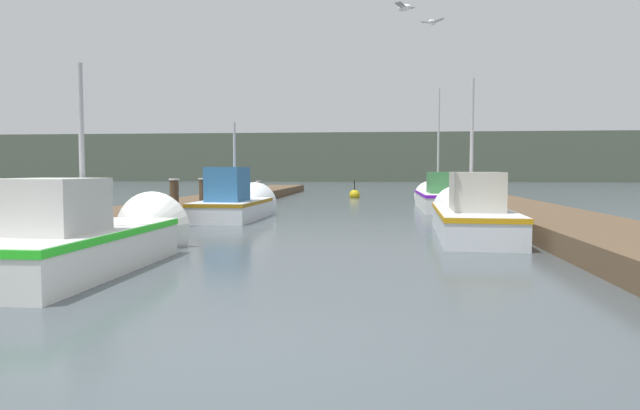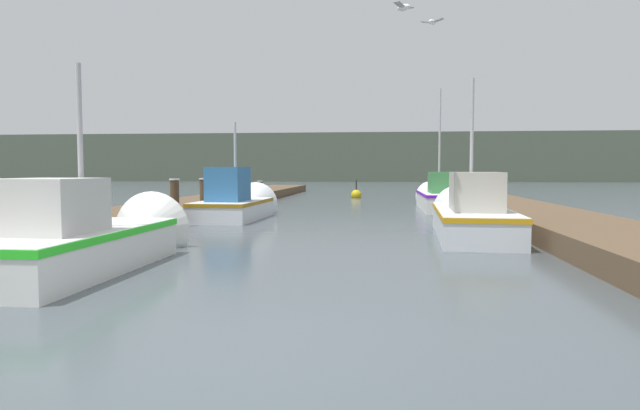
# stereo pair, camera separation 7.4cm
# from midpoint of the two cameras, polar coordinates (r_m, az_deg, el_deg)

# --- Properties ---
(ground_plane) EXTENTS (200.00, 200.00, 0.00)m
(ground_plane) POSITION_cam_midpoint_polar(r_m,az_deg,el_deg) (4.63, -9.61, -15.40)
(ground_plane) COLOR #424C51
(dock_left) EXTENTS (2.44, 40.00, 0.42)m
(dock_left) POSITION_cam_midpoint_polar(r_m,az_deg,el_deg) (21.31, -12.13, 0.00)
(dock_left) COLOR brown
(dock_left) RESTS_ON ground_plane
(dock_right) EXTENTS (2.44, 40.00, 0.42)m
(dock_right) POSITION_cam_midpoint_polar(r_m,az_deg,el_deg) (20.70, 17.77, -0.19)
(dock_right) COLOR brown
(dock_right) RESTS_ON ground_plane
(distant_shore_ridge) EXTENTS (120.00, 16.00, 6.13)m
(distant_shore_ridge) POSITION_cam_midpoint_polar(r_m,az_deg,el_deg) (78.79, 5.12, 4.68)
(distant_shore_ridge) COLOR #4C5647
(distant_shore_ridge) RESTS_ON ground_plane
(fishing_boat_0) EXTENTS (1.66, 4.92, 3.52)m
(fishing_boat_0) POSITION_cam_midpoint_polar(r_m,az_deg,el_deg) (9.49, -22.09, -3.13)
(fishing_boat_0) COLOR silver
(fishing_boat_0) RESTS_ON ground_plane
(fishing_boat_1) EXTENTS (1.82, 6.41, 4.00)m
(fishing_boat_1) POSITION_cam_midpoint_polar(r_m,az_deg,el_deg) (14.02, 14.50, -0.89)
(fishing_boat_1) COLOR silver
(fishing_boat_1) RESTS_ON ground_plane
(fishing_boat_2) EXTENTS (1.76, 4.72, 3.43)m
(fishing_boat_2) POSITION_cam_midpoint_polar(r_m,az_deg,el_deg) (17.92, -8.36, 0.17)
(fishing_boat_2) COLOR silver
(fishing_boat_2) RESTS_ON ground_plane
(fishing_boat_3) EXTENTS (1.46, 6.40, 4.89)m
(fishing_boat_3) POSITION_cam_midpoint_polar(r_m,az_deg,el_deg) (22.49, 11.51, 0.81)
(fishing_boat_3) COLOR silver
(fishing_boat_3) RESTS_ON ground_plane
(mooring_piling_0) EXTENTS (0.27, 0.27, 1.27)m
(mooring_piling_0) POSITION_cam_midpoint_polar(r_m,az_deg,el_deg) (15.42, -14.49, 0.24)
(mooring_piling_0) COLOR #473523
(mooring_piling_0) RESTS_ON ground_plane
(mooring_piling_1) EXTENTS (0.26, 0.26, 1.23)m
(mooring_piling_1) POSITION_cam_midpoint_polar(r_m,az_deg,el_deg) (19.15, -10.03, 0.86)
(mooring_piling_1) COLOR #473523
(mooring_piling_1) RESTS_ON ground_plane
(mooring_piling_2) EXTENTS (0.25, 0.25, 1.00)m
(mooring_piling_2) POSITION_cam_midpoint_polar(r_m,az_deg,el_deg) (26.00, -6.23, 1.34)
(mooring_piling_2) COLOR #473523
(mooring_piling_2) RESTS_ON ground_plane
(mooring_piling_3) EXTENTS (0.27, 0.27, 1.25)m
(mooring_piling_3) POSITION_cam_midpoint_polar(r_m,az_deg,el_deg) (17.63, -11.73, 0.64)
(mooring_piling_3) COLOR #473523
(mooring_piling_3) RESTS_ON ground_plane
(channel_buoy) EXTENTS (0.56, 0.56, 1.06)m
(channel_buoy) POSITION_cam_midpoint_polar(r_m,az_deg,el_deg) (30.41, 3.40, 1.02)
(channel_buoy) COLOR gold
(channel_buoy) RESTS_ON ground_plane
(seagull_lead) EXTENTS (0.40, 0.52, 0.12)m
(seagull_lead) POSITION_cam_midpoint_polar(r_m,az_deg,el_deg) (11.34, 8.27, 18.96)
(seagull_lead) COLOR white
(seagull_1) EXTENTS (0.54, 0.36, 0.12)m
(seagull_1) POSITION_cam_midpoint_polar(r_m,az_deg,el_deg) (14.21, 11.00, 17.50)
(seagull_1) COLOR white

